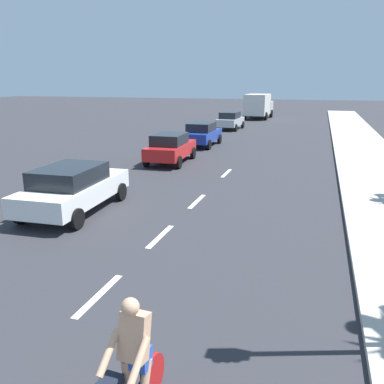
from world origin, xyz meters
TOP-DOWN VIEW (x-y plane):
  - ground_plane at (0.00, 20.00)m, footprint 160.00×160.00m
  - sidewalk_strip at (6.85, 22.00)m, footprint 3.60×80.00m
  - lane_stripe_2 at (0.00, 6.59)m, footprint 0.16×1.80m
  - lane_stripe_3 at (0.00, 9.98)m, footprint 0.16×1.80m
  - lane_stripe_4 at (0.00, 13.57)m, footprint 0.16×1.80m
  - lane_stripe_5 at (0.00, 18.46)m, footprint 0.16×1.80m
  - cyclist at (2.06, 3.80)m, footprint 0.63×1.71m
  - parked_car_white at (-3.60, 11.23)m, footprint 2.28×4.68m
  - parked_car_red at (-3.43, 20.06)m, footprint 2.05×4.18m
  - parked_car_blue at (-3.43, 26.12)m, footprint 1.93×4.13m
  - parked_car_silver at (-3.66, 36.11)m, footprint 2.01×4.11m
  - delivery_truck at (-2.86, 47.78)m, footprint 2.86×6.32m

SIDE VIEW (x-z plane):
  - ground_plane at x=0.00m, z-range 0.00..0.00m
  - lane_stripe_2 at x=0.00m, z-range 0.00..0.01m
  - lane_stripe_3 at x=0.00m, z-range 0.00..0.01m
  - lane_stripe_4 at x=0.00m, z-range 0.00..0.01m
  - lane_stripe_5 at x=0.00m, z-range 0.00..0.01m
  - sidewalk_strip at x=6.85m, z-range 0.00..0.14m
  - cyclist at x=2.06m, z-range -0.08..1.74m
  - parked_car_silver at x=-3.66m, z-range 0.05..1.62m
  - parked_car_red at x=-3.43m, z-range 0.05..1.62m
  - parked_car_blue at x=-3.43m, z-range 0.05..1.62m
  - parked_car_white at x=-3.60m, z-range 0.06..1.63m
  - delivery_truck at x=-2.86m, z-range 0.10..2.90m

